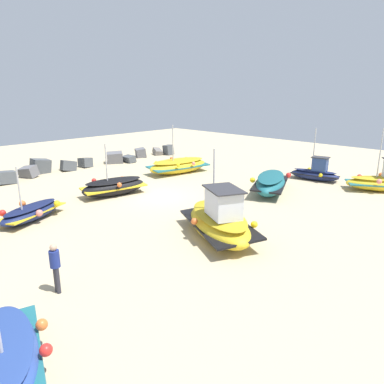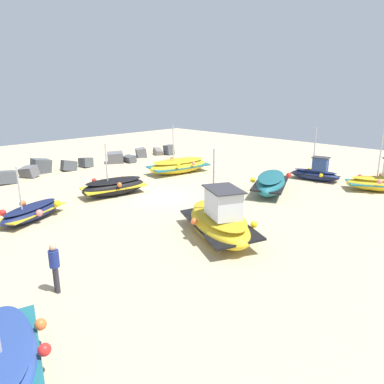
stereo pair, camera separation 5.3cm
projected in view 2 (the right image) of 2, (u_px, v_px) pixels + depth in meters
The scene contains 10 objects.
ground_plane at pixel (157, 196), 21.81m from camera, with size 55.50×55.50×0.00m, color #C6B289.
fishing_boat_0 at pixel (316, 173), 25.45m from camera, with size 1.70×3.51×3.70m.
fishing_boat_1 at pixel (271, 183), 22.44m from camera, with size 5.03×3.57×1.20m.
fishing_boat_2 at pixel (179, 166), 27.70m from camera, with size 5.22×2.71×3.73m.
fishing_boat_3 at pixel (31, 212), 17.80m from camera, with size 3.85×2.76×2.83m.
fishing_boat_4 at pixel (219, 221), 15.56m from camera, with size 4.06×5.28×3.87m.
fishing_boat_5 at pixel (114, 187), 21.88m from camera, with size 4.19×2.14×3.22m.
fishing_boat_6 at pixel (3, 356), 8.09m from camera, with size 2.64×4.00×3.06m.
person_walking at pixel (55, 265), 11.27m from camera, with size 0.32×0.32×1.66m.
breakwater_rocks at pixel (64, 166), 28.29m from camera, with size 21.24×2.62×1.33m.
Camera 2 is at (-13.41, -16.17, 6.25)m, focal length 33.70 mm.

